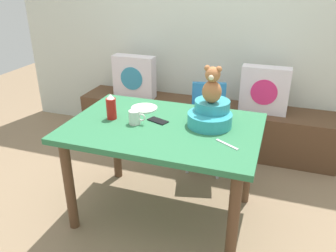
{
  "coord_description": "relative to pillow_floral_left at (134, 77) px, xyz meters",
  "views": [
    {
      "loc": [
        0.72,
        -1.98,
        1.7
      ],
      "look_at": [
        0.0,
        0.1,
        0.69
      ],
      "focal_mm": 36.49,
      "sensor_mm": 36.0,
      "label": 1
    }
  ],
  "objects": [
    {
      "name": "book_stack",
      "position": [
        0.76,
        0.02,
        -0.18
      ],
      "size": [
        0.2,
        0.14,
        0.08
      ],
      "primitive_type": "cube",
      "color": "#3769B0",
      "rests_on": "window_bench"
    },
    {
      "name": "pillow_floral_left",
      "position": [
        0.0,
        0.0,
        0.0
      ],
      "size": [
        0.44,
        0.15,
        0.44
      ],
      "color": "silver",
      "rests_on": "window_bench"
    },
    {
      "name": "table_fork",
      "position": [
        1.2,
        -1.32,
        0.06
      ],
      "size": [
        0.15,
        0.1,
        0.01
      ],
      "primitive_type": "cube",
      "rotation": [
        0.0,
        0.0,
        1.02
      ],
      "color": "silver",
      "rests_on": "dining_table"
    },
    {
      "name": "coffee_mug",
      "position": [
        0.55,
        -1.21,
        0.11
      ],
      "size": [
        0.12,
        0.08,
        0.09
      ],
      "color": "silver",
      "rests_on": "dining_table"
    },
    {
      "name": "pillow_floral_right",
      "position": [
        1.33,
        0.0,
        0.0
      ],
      "size": [
        0.44,
        0.15,
        0.44
      ],
      "color": "silver",
      "rests_on": "window_bench"
    },
    {
      "name": "back_wall",
      "position": [
        0.74,
        0.29,
        0.62
      ],
      "size": [
        4.4,
        0.1,
        2.6
      ],
      "primitive_type": "cube",
      "color": "silver",
      "rests_on": "ground_plane"
    },
    {
      "name": "teddy_bear",
      "position": [
        1.04,
        -1.06,
        0.34
      ],
      "size": [
        0.13,
        0.12,
        0.25
      ],
      "color": "#AF6C3F",
      "rests_on": "infant_seat_teal"
    },
    {
      "name": "ground_plane",
      "position": [
        0.74,
        -1.17,
        -0.68
      ],
      "size": [
        8.0,
        8.0,
        0.0
      ],
      "primitive_type": "plane",
      "color": "#8C7256"
    },
    {
      "name": "cell_phone",
      "position": [
        0.69,
        -1.12,
        0.06
      ],
      "size": [
        0.16,
        0.12,
        0.01
      ],
      "primitive_type": "cube",
      "rotation": [
        0.0,
        0.0,
        1.2
      ],
      "color": "black",
      "rests_on": "dining_table"
    },
    {
      "name": "dinner_plate_near",
      "position": [
        0.51,
        -0.94,
        0.07
      ],
      "size": [
        0.2,
        0.2,
        0.01
      ],
      "primitive_type": "cylinder",
      "color": "white",
      "rests_on": "dining_table"
    },
    {
      "name": "infant_seat_teal",
      "position": [
        1.04,
        -1.06,
        0.13
      ],
      "size": [
        0.3,
        0.33,
        0.16
      ],
      "color": "teal",
      "rests_on": "dining_table"
    },
    {
      "name": "highchair",
      "position": [
        0.89,
        -0.42,
        -0.16
      ],
      "size": [
        0.4,
        0.5,
        0.79
      ],
      "color": "#2672B2",
      "rests_on": "ground_plane"
    },
    {
      "name": "dining_table",
      "position": [
        0.74,
        -1.17,
        -0.04
      ],
      "size": [
        1.31,
        0.89,
        0.74
      ],
      "color": "#2D7247",
      "rests_on": "ground_plane"
    },
    {
      "name": "window_bench",
      "position": [
        0.74,
        0.02,
        -0.45
      ],
      "size": [
        2.6,
        0.44,
        0.46
      ],
      "primitive_type": "cube",
      "color": "brown",
      "rests_on": "ground_plane"
    },
    {
      "name": "ketchup_bottle",
      "position": [
        0.36,
        -1.18,
        0.15
      ],
      "size": [
        0.07,
        0.07,
        0.18
      ],
      "color": "red",
      "rests_on": "dining_table"
    }
  ]
}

